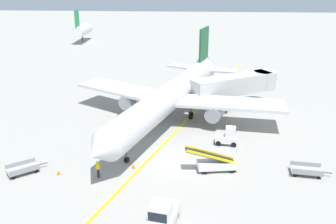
{
  "coord_description": "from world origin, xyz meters",
  "views": [
    {
      "loc": [
        1.03,
        -32.53,
        18.02
      ],
      "look_at": [
        -1.7,
        7.82,
        2.5
      ],
      "focal_mm": 39.16,
      "sensor_mm": 36.0,
      "label": 1
    }
  ],
  "objects_px": {
    "airliner": "(171,95)",
    "safety_cone_wingtip_right": "(133,166)",
    "safety_cone_nose_left": "(139,107)",
    "baggage_cart_empty_trailing": "(306,170)",
    "belt_loader_forward_hold": "(216,163)",
    "ground_crew_marshaller": "(98,169)",
    "jet_bridge": "(240,84)",
    "safety_cone_wingtip_left": "(59,173)",
    "pushback_tug": "(162,215)",
    "baggage_cart_loaded": "(23,169)",
    "baggage_tug_near_wing": "(228,137)",
    "safety_cone_nose_right": "(132,104)"
  },
  "relations": [
    {
      "from": "pushback_tug",
      "to": "safety_cone_wingtip_left",
      "type": "bearing_deg",
      "value": 146.69
    },
    {
      "from": "baggage_cart_empty_trailing",
      "to": "safety_cone_wingtip_right",
      "type": "xyz_separation_m",
      "value": [
        -16.54,
        0.13,
        -0.25
      ]
    },
    {
      "from": "ground_crew_marshaller",
      "to": "pushback_tug",
      "type": "bearing_deg",
      "value": -45.56
    },
    {
      "from": "baggage_tug_near_wing",
      "to": "safety_cone_nose_left",
      "type": "bearing_deg",
      "value": 136.52
    },
    {
      "from": "belt_loader_forward_hold",
      "to": "safety_cone_wingtip_right",
      "type": "bearing_deg",
      "value": -178.75
    },
    {
      "from": "safety_cone_nose_left",
      "to": "safety_cone_nose_right",
      "type": "bearing_deg",
      "value": 142.93
    },
    {
      "from": "airliner",
      "to": "baggage_cart_loaded",
      "type": "height_order",
      "value": "airliner"
    },
    {
      "from": "baggage_tug_near_wing",
      "to": "ground_crew_marshaller",
      "type": "bearing_deg",
      "value": -148.18
    },
    {
      "from": "safety_cone_wingtip_left",
      "to": "safety_cone_wingtip_right",
      "type": "bearing_deg",
      "value": 13.67
    },
    {
      "from": "baggage_cart_loaded",
      "to": "airliner",
      "type": "bearing_deg",
      "value": 47.03
    },
    {
      "from": "jet_bridge",
      "to": "safety_cone_wingtip_right",
      "type": "xyz_separation_m",
      "value": [
        -12.2,
        -17.81,
        -3.32
      ]
    },
    {
      "from": "airliner",
      "to": "safety_cone_wingtip_right",
      "type": "bearing_deg",
      "value": -103.23
    },
    {
      "from": "airliner",
      "to": "safety_cone_nose_right",
      "type": "bearing_deg",
      "value": 139.17
    },
    {
      "from": "jet_bridge",
      "to": "airliner",
      "type": "bearing_deg",
      "value": -150.66
    },
    {
      "from": "airliner",
      "to": "baggage_cart_empty_trailing",
      "type": "height_order",
      "value": "airliner"
    },
    {
      "from": "baggage_cart_loaded",
      "to": "ground_crew_marshaller",
      "type": "distance_m",
      "value": 7.36
    },
    {
      "from": "jet_bridge",
      "to": "safety_cone_wingtip_right",
      "type": "bearing_deg",
      "value": -124.42
    },
    {
      "from": "pushback_tug",
      "to": "ground_crew_marshaller",
      "type": "bearing_deg",
      "value": 134.44
    },
    {
      "from": "safety_cone_wingtip_left",
      "to": "ground_crew_marshaller",
      "type": "bearing_deg",
      "value": -2.81
    },
    {
      "from": "belt_loader_forward_hold",
      "to": "ground_crew_marshaller",
      "type": "height_order",
      "value": "belt_loader_forward_hold"
    },
    {
      "from": "safety_cone_nose_left",
      "to": "belt_loader_forward_hold",
      "type": "bearing_deg",
      "value": -59.46
    },
    {
      "from": "safety_cone_nose_left",
      "to": "safety_cone_wingtip_right",
      "type": "xyz_separation_m",
      "value": [
        1.84,
        -16.89,
        0.0
      ]
    },
    {
      "from": "airliner",
      "to": "baggage_tug_near_wing",
      "type": "relative_size",
      "value": 13.48
    },
    {
      "from": "jet_bridge",
      "to": "safety_cone_wingtip_left",
      "type": "bearing_deg",
      "value": -134.43
    },
    {
      "from": "ground_crew_marshaller",
      "to": "safety_cone_wingtip_right",
      "type": "relative_size",
      "value": 3.86
    },
    {
      "from": "airliner",
      "to": "safety_cone_wingtip_left",
      "type": "relative_size",
      "value": 78.14
    },
    {
      "from": "airliner",
      "to": "ground_crew_marshaller",
      "type": "relative_size",
      "value": 20.23
    },
    {
      "from": "airliner",
      "to": "ground_crew_marshaller",
      "type": "distance_m",
      "value": 15.86
    },
    {
      "from": "pushback_tug",
      "to": "baggage_cart_empty_trailing",
      "type": "relative_size",
      "value": 1.02
    },
    {
      "from": "baggage_tug_near_wing",
      "to": "belt_loader_forward_hold",
      "type": "height_order",
      "value": "belt_loader_forward_hold"
    },
    {
      "from": "baggage_cart_empty_trailing",
      "to": "safety_cone_wingtip_left",
      "type": "xyz_separation_m",
      "value": [
        -23.44,
        -1.55,
        -0.25
      ]
    },
    {
      "from": "belt_loader_forward_hold",
      "to": "baggage_tug_near_wing",
      "type": "bearing_deg",
      "value": 74.27
    },
    {
      "from": "jet_bridge",
      "to": "baggage_cart_empty_trailing",
      "type": "bearing_deg",
      "value": -76.42
    },
    {
      "from": "safety_cone_nose_left",
      "to": "baggage_cart_empty_trailing",
      "type": "bearing_deg",
      "value": -42.8
    },
    {
      "from": "pushback_tug",
      "to": "jet_bridge",
      "type": "bearing_deg",
      "value": 71.8
    },
    {
      "from": "safety_cone_nose_left",
      "to": "baggage_cart_loaded",
      "type": "bearing_deg",
      "value": -114.61
    },
    {
      "from": "safety_cone_wingtip_right",
      "to": "baggage_cart_loaded",
      "type": "bearing_deg",
      "value": -170.82
    },
    {
      "from": "safety_cone_nose_right",
      "to": "safety_cone_wingtip_right",
      "type": "xyz_separation_m",
      "value": [
        2.98,
        -17.75,
        0.0
      ]
    },
    {
      "from": "baggage_tug_near_wing",
      "to": "safety_cone_nose_right",
      "type": "bearing_deg",
      "value": 137.05
    },
    {
      "from": "baggage_cart_empty_trailing",
      "to": "safety_cone_nose_right",
      "type": "xyz_separation_m",
      "value": [
        -19.52,
        17.88,
        -0.25
      ]
    },
    {
      "from": "belt_loader_forward_hold",
      "to": "safety_cone_wingtip_left",
      "type": "xyz_separation_m",
      "value": [
        -14.93,
        -1.85,
        -0.56
      ]
    },
    {
      "from": "airliner",
      "to": "safety_cone_nose_left",
      "type": "height_order",
      "value": "airliner"
    },
    {
      "from": "baggage_tug_near_wing",
      "to": "safety_cone_nose_right",
      "type": "distance_m",
      "value": 17.28
    },
    {
      "from": "safety_cone_wingtip_right",
      "to": "baggage_tug_near_wing",
      "type": "bearing_deg",
      "value": 31.78
    },
    {
      "from": "safety_cone_nose_left",
      "to": "ground_crew_marshaller",
      "type": "bearing_deg",
      "value": -93.54
    },
    {
      "from": "baggage_cart_loaded",
      "to": "ground_crew_marshaller",
      "type": "relative_size",
      "value": 2.03
    },
    {
      "from": "baggage_cart_empty_trailing",
      "to": "safety_cone_nose_left",
      "type": "bearing_deg",
      "value": 137.2
    },
    {
      "from": "airliner",
      "to": "pushback_tug",
      "type": "bearing_deg",
      "value": -88.44
    },
    {
      "from": "belt_loader_forward_hold",
      "to": "ground_crew_marshaller",
      "type": "relative_size",
      "value": 3.02
    },
    {
      "from": "airliner",
      "to": "baggage_cart_loaded",
      "type": "xyz_separation_m",
      "value": [
        -13.31,
        -14.28,
        -2.95
      ]
    }
  ]
}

